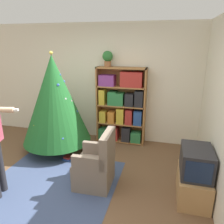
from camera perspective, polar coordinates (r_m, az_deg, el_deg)
ground_plane at (r=3.54m, az=-12.78°, el=-20.95°), size 14.00×14.00×0.00m
wall_back at (r=5.02m, az=-1.64°, el=7.55°), size 8.00×0.10×2.60m
area_rug at (r=3.75m, az=-16.07°, el=-18.60°), size 2.01×2.10×0.01m
bookshelf at (r=4.81m, az=2.54°, el=1.52°), size 1.08×0.29×1.69m
tv_stand at (r=3.53m, az=20.41°, el=-17.61°), size 0.43×0.71×0.41m
television at (r=3.32m, az=21.16°, el=-11.97°), size 0.41×0.58×0.39m
game_remote at (r=3.22m, az=18.78°, el=-16.47°), size 0.04×0.12×0.02m
christmas_tree at (r=4.51m, az=-14.72°, el=3.10°), size 1.39×1.39×2.04m
armchair at (r=3.54m, az=-4.12°, el=-14.06°), size 0.59×0.58×0.92m
potted_plant at (r=4.72m, az=-1.16°, el=14.02°), size 0.22×0.22×0.33m
book_pile_near_tree at (r=4.43m, az=-11.52°, el=-11.74°), size 0.17×0.17×0.07m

